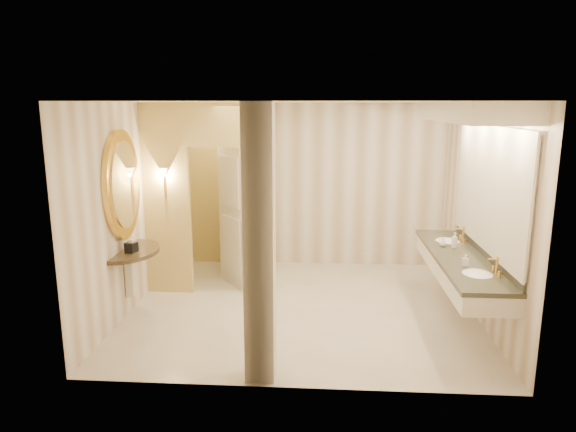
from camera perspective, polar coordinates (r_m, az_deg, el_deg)
name	(u,v)px	position (r m, az deg, el deg)	size (l,w,h in m)	color
floor	(302,307)	(7.00, 1.51, -10.13)	(4.50, 4.50, 0.00)	beige
ceiling	(303,102)	(6.47, 1.65, 12.55)	(4.50, 4.50, 0.00)	white
wall_back	(307,185)	(8.57, 2.12, 3.43)	(4.50, 0.02, 2.70)	beige
wall_front	(293,253)	(4.67, 0.58, -4.15)	(4.50, 0.02, 2.70)	beige
wall_left	(132,207)	(7.06, -16.99, 0.97)	(0.02, 4.00, 2.70)	beige
wall_right	(480,212)	(6.90, 20.60, 0.46)	(0.02, 4.00, 2.70)	beige
toilet_closet	(229,193)	(7.67, -6.63, 2.57)	(1.50, 1.55, 2.70)	#EBD77B
wall_sconce	(164,174)	(7.29, -13.60, 4.56)	(0.14, 0.14, 0.42)	gold
vanity	(468,194)	(6.44, 19.36, 2.29)	(0.75, 2.74, 2.09)	silver
console_shelf	(124,213)	(6.71, -17.78, 0.33)	(1.05, 1.05, 1.97)	black
pillar	(259,247)	(4.89, -3.19, -3.41)	(0.29, 0.29, 2.70)	silver
tissue_box	(131,247)	(6.66, -17.02, -3.33)	(0.12, 0.12, 0.12)	black
toilet	(237,246)	(8.51, -5.67, -3.37)	(0.42, 0.74, 0.76)	white
soap_bottle_a	(465,260)	(6.18, 19.11, -4.66)	(0.06, 0.06, 0.13)	beige
soap_bottle_b	(443,242)	(6.91, 16.86, -2.81)	(0.09, 0.09, 0.12)	silver
soap_bottle_c	(455,240)	(6.88, 18.02, -2.58)	(0.08, 0.08, 0.20)	#C6B28C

